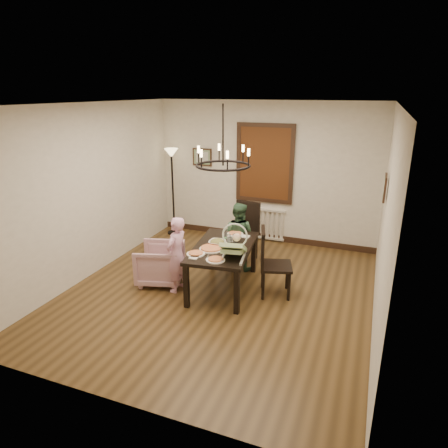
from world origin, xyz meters
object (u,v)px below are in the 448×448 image
Objects in this scene: dining_table at (223,251)px; armchair at (160,263)px; elderly_woman at (177,261)px; drinking_glass at (229,239)px; floor_lamp at (173,193)px; seated_man at (238,241)px; chair_right at (276,262)px; chair_far at (242,232)px; baby_bouncer at (234,246)px.

dining_table is 2.26× the size of armchair.
elderly_woman reaches higher than dining_table.
elderly_woman is at bearing -144.02° from drinking_glass.
floor_lamp reaches higher than elderly_woman.
armchair is at bearing -178.00° from dining_table.
floor_lamp is (-1.87, 1.18, 0.41)m from seated_man.
seated_man is 2.25m from floor_lamp.
seated_man is at bearing 33.71° from chair_right.
armchair is 0.73× the size of seated_man.
chair_right is 1.07× the size of elderly_woman.
chair_far is 1.11× the size of seated_man.
seated_man is (0.60, 1.13, -0.00)m from elderly_woman.
elderly_woman is (-0.56, -1.46, -0.05)m from chair_far.
elderly_woman reaches higher than seated_man.
chair_right is 1.51m from elderly_woman.
floor_lamp is at bearing -27.38° from seated_man.
seated_man is at bearing 118.67° from armchair.
elderly_woman is 0.87m from drinking_glass.
seated_man reaches higher than drinking_glass.
chair_right reaches higher than dining_table.
armchair is 1.35× the size of baby_bouncer.
seated_man is (0.04, -0.33, -0.05)m from chair_far.
chair_right is at bearing -38.68° from chair_far.
armchair is at bearing 81.82° from chair_right.
chair_far is 2.06× the size of baby_bouncer.
drinking_glass is at bearing -73.00° from chair_far.
chair_far reaches higher than seated_man.
elderly_woman is (-0.64, -0.32, -0.13)m from dining_table.
seated_man is 1.86× the size of baby_bouncer.
elderly_woman is at bearing 53.25° from armchair.
chair_right is 2.00× the size of baby_bouncer.
baby_bouncer reaches higher than dining_table.
chair_far is at bearing 23.94° from chair_right.
armchair is 5.53× the size of drinking_glass.
dining_table is 12.51× the size of drinking_glass.
chair_far is 1.64m from armchair.
chair_far is at bearing 93.81° from baby_bouncer.
chair_far reaches higher than armchair.
chair_right is 0.78m from baby_bouncer.
seated_man is at bearing 96.06° from drinking_glass.
chair_far reaches higher than chair_right.
baby_bouncer is (0.33, -1.16, 0.39)m from seated_man.
baby_bouncer is (0.93, -0.03, 0.39)m from elderly_woman.
drinking_glass is at bearing 106.87° from baby_bouncer.
dining_table is at bearing -100.73° from drinking_glass.
drinking_glass is at bearing -43.20° from floor_lamp.
chair_far is (-0.08, 1.14, -0.08)m from dining_table.
chair_far is at bearing 167.29° from elderly_woman.
chair_far is 1.01m from drinking_glass.
chair_right reaches higher than armchair.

